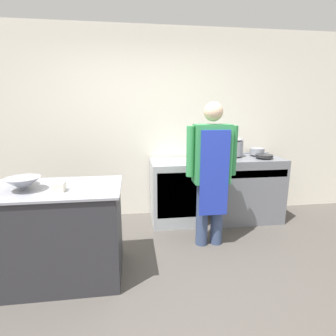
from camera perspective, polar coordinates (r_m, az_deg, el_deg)
name	(u,v)px	position (r m, az deg, el deg)	size (l,w,h in m)	color
ground_plane	(172,304)	(2.46, 0.88, -27.48)	(14.00, 14.00, 0.00)	#4C4742
wall_back	(152,125)	(3.88, -3.57, 9.22)	(8.00, 0.05, 2.70)	silver
prep_counter	(47,234)	(2.76, -24.84, -12.87)	(1.40, 0.74, 0.90)	#2D2D33
stove	(246,188)	(3.99, 16.57, -4.22)	(0.94, 0.63, 0.93)	slate
fridge_unit	(175,192)	(3.73, 1.51, -5.17)	(0.66, 0.62, 0.88)	#A8ADB2
person_cook	(211,168)	(2.99, 9.45, -0.04)	(0.58, 0.24, 1.66)	#38476B
mixing_bowl	(23,184)	(2.58, -28.97, -3.09)	(0.30, 0.30, 0.12)	gray
small_bowl	(24,181)	(2.77, -28.90, -2.46)	(0.19, 0.19, 0.08)	gray
plastic_tub	(59,187)	(2.43, -22.72, -3.81)	(0.10, 0.10, 0.08)	silver
stock_pot	(231,146)	(3.88, 13.62, 4.63)	(0.33, 0.33, 0.26)	gray
saute_pan	(264,156)	(3.87, 20.22, 2.50)	(0.23, 0.23, 0.04)	#262628
sauce_pot	(257,151)	(4.06, 18.81, 3.45)	(0.21, 0.21, 0.09)	gray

